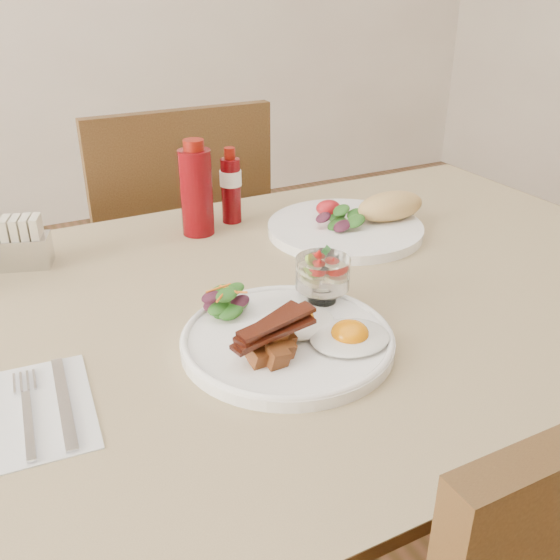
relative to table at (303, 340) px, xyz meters
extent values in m
cylinder|color=brown|center=(0.59, 0.36, -0.31)|extent=(0.06, 0.06, 0.71)
cube|color=brown|center=(0.00, 0.00, 0.07)|extent=(1.30, 0.85, 0.04)
cube|color=tan|center=(0.00, 0.00, 0.09)|extent=(1.33, 0.88, 0.00)
cylinder|color=brown|center=(-0.18, 0.57, -0.44)|extent=(0.04, 0.04, 0.45)
cylinder|color=brown|center=(0.18, 0.57, -0.44)|extent=(0.04, 0.04, 0.45)
cylinder|color=brown|center=(-0.18, 0.93, -0.44)|extent=(0.04, 0.04, 0.45)
cylinder|color=brown|center=(0.18, 0.93, -0.44)|extent=(0.04, 0.04, 0.45)
cube|color=brown|center=(0.00, 0.75, -0.20)|extent=(0.42, 0.42, 0.03)
cube|color=brown|center=(0.00, 0.55, 0.04)|extent=(0.42, 0.03, 0.46)
cylinder|color=white|center=(-0.09, -0.12, 0.10)|extent=(0.28, 0.28, 0.02)
ellipsoid|color=silver|center=(-0.03, -0.17, 0.11)|extent=(0.13, 0.13, 0.01)
ellipsoid|color=orange|center=(-0.03, -0.17, 0.12)|extent=(0.05, 0.05, 0.03)
ellipsoid|color=silver|center=(-0.07, -0.11, 0.11)|extent=(0.13, 0.13, 0.01)
ellipsoid|color=orange|center=(-0.07, -0.11, 0.12)|extent=(0.05, 0.05, 0.03)
cube|color=brown|center=(-0.14, -0.15, 0.12)|extent=(0.03, 0.03, 0.02)
cube|color=brown|center=(-0.12, -0.17, 0.12)|extent=(0.03, 0.03, 0.02)
cube|color=brown|center=(-0.16, -0.17, 0.11)|extent=(0.02, 0.02, 0.02)
cube|color=brown|center=(-0.11, -0.15, 0.12)|extent=(0.03, 0.03, 0.02)
cube|color=brown|center=(-0.14, -0.18, 0.12)|extent=(0.03, 0.03, 0.02)
cube|color=brown|center=(-0.15, -0.14, 0.11)|extent=(0.02, 0.02, 0.02)
cube|color=brown|center=(-0.13, -0.16, 0.13)|extent=(0.03, 0.03, 0.02)
cube|color=#4F1A0D|center=(-0.14, -0.15, 0.14)|extent=(0.11, 0.04, 0.01)
cube|color=#4F1A0D|center=(-0.13, -0.16, 0.14)|extent=(0.11, 0.03, 0.01)
cube|color=#4F1A0D|center=(-0.13, -0.15, 0.15)|extent=(0.11, 0.06, 0.01)
cube|color=#4F1A0D|center=(-0.13, -0.16, 0.15)|extent=(0.11, 0.04, 0.01)
ellipsoid|color=#1E4612|center=(-0.14, -0.03, 0.11)|extent=(0.05, 0.04, 0.01)
ellipsoid|color=#1E4612|center=(-0.12, -0.03, 0.11)|extent=(0.04, 0.03, 0.01)
ellipsoid|color=#3B1222|center=(-0.15, -0.02, 0.11)|extent=(0.04, 0.03, 0.01)
ellipsoid|color=#1E4612|center=(-0.14, -0.05, 0.12)|extent=(0.04, 0.04, 0.01)
ellipsoid|color=#1E4612|center=(-0.16, -0.04, 0.12)|extent=(0.04, 0.03, 0.01)
ellipsoid|color=#3B1222|center=(-0.13, -0.04, 0.12)|extent=(0.03, 0.03, 0.01)
ellipsoid|color=#1E4612|center=(-0.14, -0.01, 0.13)|extent=(0.04, 0.03, 0.01)
ellipsoid|color=#1E4612|center=(-0.13, -0.02, 0.13)|extent=(0.04, 0.03, 0.01)
ellipsoid|color=#3B1222|center=(-0.16, -0.03, 0.13)|extent=(0.03, 0.03, 0.01)
ellipsoid|color=#1E4612|center=(-0.14, -0.04, 0.14)|extent=(0.04, 0.03, 0.01)
ellipsoid|color=#1E4612|center=(-0.13, -0.03, 0.14)|extent=(0.03, 0.03, 0.01)
cylinder|color=orange|center=(-0.14, -0.03, 0.14)|extent=(0.01, 0.04, 0.01)
cylinder|color=orange|center=(-0.15, -0.02, 0.14)|extent=(0.04, 0.00, 0.01)
cylinder|color=orange|center=(-0.13, -0.04, 0.14)|extent=(0.03, 0.03, 0.01)
cylinder|color=orange|center=(-0.15, -0.04, 0.14)|extent=(0.03, 0.03, 0.01)
cylinder|color=white|center=(0.00, -0.06, 0.11)|extent=(0.04, 0.04, 0.01)
cylinder|color=white|center=(0.00, -0.06, 0.12)|extent=(0.02, 0.02, 0.01)
cylinder|color=white|center=(0.00, -0.06, 0.15)|extent=(0.08, 0.08, 0.04)
cylinder|color=#FFEFB4|center=(-0.02, -0.06, 0.14)|extent=(0.02, 0.02, 0.01)
cylinder|color=#FFEFB4|center=(0.01, -0.06, 0.14)|extent=(0.02, 0.02, 0.01)
cylinder|color=#FFEFB4|center=(-0.01, -0.05, 0.15)|extent=(0.02, 0.02, 0.01)
cylinder|color=#9CC03A|center=(-0.02, -0.05, 0.16)|extent=(0.03, 0.03, 0.01)
cone|color=red|center=(0.01, -0.07, 0.16)|extent=(0.02, 0.02, 0.02)
cone|color=red|center=(-0.02, -0.07, 0.17)|extent=(0.02, 0.02, 0.02)
cone|color=red|center=(0.00, -0.05, 0.17)|extent=(0.02, 0.02, 0.02)
ellipsoid|color=#2E8032|center=(0.00, -0.06, 0.18)|extent=(0.02, 0.01, 0.00)
ellipsoid|color=#2E8032|center=(0.00, -0.06, 0.18)|extent=(0.02, 0.01, 0.00)
cylinder|color=white|center=(0.18, 0.17, 0.10)|extent=(0.29, 0.29, 0.02)
ellipsoid|color=#1E4612|center=(0.16, 0.16, 0.11)|extent=(0.05, 0.04, 0.01)
ellipsoid|color=#1E4612|center=(0.18, 0.20, 0.12)|extent=(0.05, 0.04, 0.01)
ellipsoid|color=#3B1222|center=(0.16, 0.14, 0.12)|extent=(0.04, 0.04, 0.01)
ellipsoid|color=#1E4612|center=(0.19, 0.14, 0.12)|extent=(0.05, 0.04, 0.01)
ellipsoid|color=#1E4612|center=(0.20, 0.17, 0.12)|extent=(0.04, 0.03, 0.01)
ellipsoid|color=#3B1222|center=(0.14, 0.18, 0.13)|extent=(0.04, 0.03, 0.01)
ellipsoid|color=#1E4612|center=(0.18, 0.18, 0.13)|extent=(0.04, 0.04, 0.01)
ellipsoid|color=#B4161C|center=(0.17, 0.22, 0.12)|extent=(0.05, 0.04, 0.03)
ellipsoid|color=tan|center=(0.28, 0.16, 0.13)|extent=(0.15, 0.11, 0.06)
cylinder|color=#62050A|center=(-0.06, 0.30, 0.17)|extent=(0.06, 0.06, 0.16)
cylinder|color=maroon|center=(-0.06, 0.30, 0.26)|extent=(0.04, 0.04, 0.02)
cylinder|color=#62050A|center=(0.02, 0.32, 0.15)|extent=(0.04, 0.04, 0.12)
cylinder|color=white|center=(0.02, 0.32, 0.18)|extent=(0.05, 0.05, 0.03)
cylinder|color=maroon|center=(0.02, 0.32, 0.22)|extent=(0.02, 0.02, 0.02)
cube|color=silver|center=(-0.37, 0.30, 0.11)|extent=(0.11, 0.08, 0.05)
cube|color=beige|center=(-0.39, 0.30, 0.15)|extent=(0.03, 0.04, 0.06)
cube|color=beige|center=(-0.37, 0.30, 0.15)|extent=(0.03, 0.04, 0.06)
cube|color=beige|center=(-0.36, 0.29, 0.15)|extent=(0.03, 0.04, 0.06)
cube|color=beige|center=(-0.34, 0.29, 0.15)|extent=(0.03, 0.04, 0.06)
cube|color=silver|center=(-0.40, -0.11, 0.09)|extent=(0.12, 0.20, 0.00)
cube|color=silver|center=(-0.38, -0.12, 0.09)|extent=(0.03, 0.18, 0.00)
cube|color=silver|center=(-0.42, -0.14, 0.09)|extent=(0.02, 0.12, 0.00)
cube|color=silver|center=(-0.42, -0.06, 0.09)|extent=(0.01, 0.04, 0.00)
cube|color=silver|center=(-0.42, -0.06, 0.09)|extent=(0.01, 0.04, 0.00)
cube|color=silver|center=(-0.41, -0.06, 0.09)|extent=(0.01, 0.04, 0.00)
cube|color=silver|center=(-0.40, -0.06, 0.09)|extent=(0.01, 0.04, 0.00)
camera|label=1|loc=(-0.42, -0.74, 0.54)|focal=40.00mm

